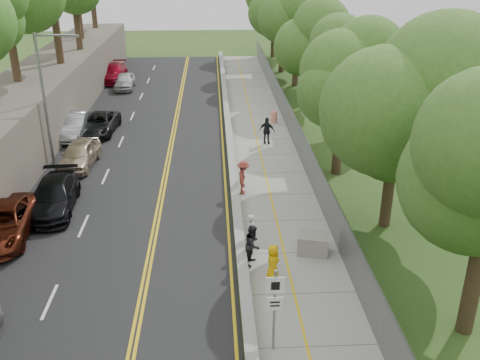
{
  "coord_description": "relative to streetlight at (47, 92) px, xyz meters",
  "views": [
    {
      "loc": [
        -0.81,
        -17.09,
        12.55
      ],
      "look_at": [
        0.5,
        8.0,
        1.4
      ],
      "focal_mm": 40.0,
      "sensor_mm": 36.0,
      "label": 1
    }
  ],
  "objects": [
    {
      "name": "car_2",
      "position": [
        -0.14,
        -8.92,
        -3.83
      ],
      "size": [
        2.89,
        5.67,
        1.53
      ],
      "primitive_type": "imported",
      "rotation": [
        0.0,
        0.0,
        0.06
      ],
      "color": "#511B0E",
      "rests_on": "road"
    },
    {
      "name": "concrete_block",
      "position": [
        13.92,
        -11.0,
        -4.15
      ],
      "size": [
        1.52,
        1.28,
        0.88
      ],
      "primitive_type": "cube",
      "rotation": [
        0.0,
        0.0,
        -0.25
      ],
      "color": "gray",
      "rests_on": "sidewalk"
    },
    {
      "name": "jersey_barrier",
      "position": [
        10.71,
        1.0,
        -4.34
      ],
      "size": [
        0.42,
        66.0,
        0.6
      ],
      "primitive_type": "cube",
      "color": "#98EF1E",
      "rests_on": "ground"
    },
    {
      "name": "person_far",
      "position": [
        13.26,
        3.03,
        -3.66
      ],
      "size": [
        1.18,
        0.81,
        1.86
      ],
      "primitive_type": "imported",
      "rotation": [
        0.0,
        0.0,
        2.77
      ],
      "color": "black",
      "rests_on": "sidewalk"
    },
    {
      "name": "car_5",
      "position": [
        -0.14,
        5.33,
        -3.78
      ],
      "size": [
        1.83,
        5.02,
        1.64
      ],
      "primitive_type": "imported",
      "rotation": [
        0.0,
        0.0,
        0.02
      ],
      "color": "#A1A4A9",
      "rests_on": "road"
    },
    {
      "name": "car_3",
      "position": [
        1.46,
        -6.24,
        -3.84
      ],
      "size": [
        2.49,
        5.38,
        1.52
      ],
      "primitive_type": "imported",
      "rotation": [
        0.0,
        0.0,
        0.07
      ],
      "color": "black",
      "rests_on": "road"
    },
    {
      "name": "painter_2",
      "position": [
        11.21,
        -11.69,
        -3.7
      ],
      "size": [
        0.97,
        1.07,
        1.79
      ],
      "primitive_type": "imported",
      "rotation": [
        0.0,
        0.0,
        1.15
      ],
      "color": "black",
      "rests_on": "sidewalk"
    },
    {
      "name": "car_8",
      "position": [
        1.45,
        18.79,
        -3.88
      ],
      "size": [
        1.77,
        4.23,
        1.43
      ],
      "primitive_type": "imported",
      "rotation": [
        0.0,
        0.0,
        0.02
      ],
      "color": "silver",
      "rests_on": "road"
    },
    {
      "name": "rock_embankment",
      "position": [
        -3.04,
        1.0,
        -2.64
      ],
      "size": [
        5.0,
        66.0,
        4.0
      ],
      "primitive_type": "cube",
      "color": "#595147",
      "rests_on": "ground"
    },
    {
      "name": "construction_barrel",
      "position": [
        14.27,
        7.77,
        -4.17
      ],
      "size": [
        0.52,
        0.52,
        0.85
      ],
      "primitive_type": "cylinder",
      "color": "red",
      "rests_on": "sidewalk"
    },
    {
      "name": "ground",
      "position": [
        10.46,
        -14.0,
        -4.64
      ],
      "size": [
        140.0,
        140.0,
        0.0
      ],
      "primitive_type": "plane",
      "color": "#33511E",
      "rests_on": "ground"
    },
    {
      "name": "chainlink_fence",
      "position": [
        15.11,
        1.0,
        -3.64
      ],
      "size": [
        0.04,
        66.0,
        2.0
      ],
      "primitive_type": "cube",
      "color": "slate",
      "rests_on": "ground"
    },
    {
      "name": "car_7",
      "position": [
        -0.14,
        21.98,
        -3.78
      ],
      "size": [
        2.33,
        5.67,
        1.64
      ],
      "primitive_type": "imported",
      "rotation": [
        0.0,
        0.0,
        0.01
      ],
      "color": "maroon",
      "rests_on": "road"
    },
    {
      "name": "trees_fenceside",
      "position": [
        17.46,
        1.0,
        2.36
      ],
      "size": [
        7.0,
        66.0,
        14.0
      ],
      "primitive_type": null,
      "color": "#49772B",
      "rests_on": "ground"
    },
    {
      "name": "painter_1",
      "position": [
        11.21,
        -10.64,
        -3.71
      ],
      "size": [
        0.62,
        0.75,
        1.75
      ],
      "primitive_type": "imported",
      "rotation": [
        0.0,
        0.0,
        1.94
      ],
      "color": "beige",
      "rests_on": "sidewalk"
    },
    {
      "name": "signpost",
      "position": [
        11.51,
        -17.02,
        -2.68
      ],
      "size": [
        0.62,
        0.09,
        3.1
      ],
      "color": "gray",
      "rests_on": "sidewalk"
    },
    {
      "name": "road",
      "position": [
        5.06,
        1.0,
        -4.62
      ],
      "size": [
        11.2,
        66.0,
        0.04
      ],
      "primitive_type": "cube",
      "color": "black",
      "rests_on": "ground"
    },
    {
      "name": "painter_0",
      "position": [
        11.91,
        -13.0,
        -3.79
      ],
      "size": [
        0.6,
        0.84,
        1.6
      ],
      "primitive_type": "imported",
      "rotation": [
        0.0,
        0.0,
        1.7
      ],
      "color": "#EBA908",
      "rests_on": "sidewalk"
    },
    {
      "name": "painter_3",
      "position": [
        11.21,
        -4.71,
        -3.66
      ],
      "size": [
        0.78,
        1.26,
        1.87
      ],
      "primitive_type": "imported",
      "rotation": [
        0.0,
        0.0,
        1.49
      ],
      "color": "brown",
      "rests_on": "sidewalk"
    },
    {
      "name": "car_4",
      "position": [
        1.46,
        -0.31,
        -3.83
      ],
      "size": [
        2.14,
        4.65,
        1.55
      ],
      "primitive_type": "imported",
      "rotation": [
        0.0,
        0.0,
        -0.07
      ],
      "color": "#C0AA90",
      "rests_on": "road"
    },
    {
      "name": "streetlight",
      "position": [
        0.0,
        0.0,
        0.0
      ],
      "size": [
        2.52,
        0.22,
        8.0
      ],
      "color": "gray",
      "rests_on": "ground"
    },
    {
      "name": "car_6",
      "position": [
        1.46,
        6.01,
        -3.91
      ],
      "size": [
        2.61,
        5.11,
        1.38
      ],
      "primitive_type": "imported",
      "rotation": [
        0.0,
        0.0,
        -0.06
      ],
      "color": "black",
      "rests_on": "road"
    },
    {
      "name": "sidewalk",
      "position": [
        13.01,
        1.0,
        -4.61
      ],
      "size": [
        4.2,
        66.0,
        0.05
      ],
      "primitive_type": "cube",
      "color": "gray",
      "rests_on": "ground"
    }
  ]
}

